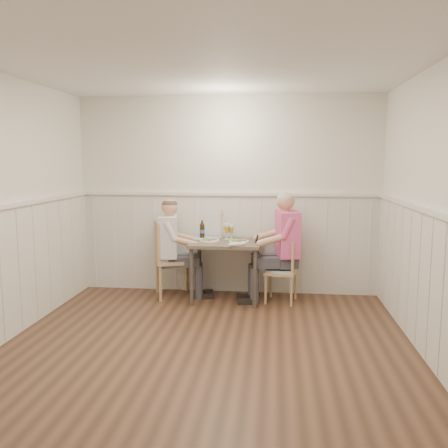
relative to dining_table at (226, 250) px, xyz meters
name	(u,v)px	position (x,y,z in m)	size (l,w,h in m)	color
ground_plane	(203,359)	(-0.01, -1.84, -0.65)	(4.50, 4.50, 0.00)	#412B1C
room_shell	(201,190)	(-0.01, -1.84, 0.87)	(4.04, 4.54, 2.60)	white
wainscot	(213,267)	(-0.01, -1.15, 0.04)	(4.00, 4.49, 1.34)	silver
dining_table	(226,250)	(0.00, 0.00, 0.00)	(0.87, 0.70, 0.75)	#4A4138
chair_right	(285,268)	(0.75, -0.03, -0.22)	(0.44, 0.44, 0.79)	#AA7E5C
chair_left	(169,256)	(-0.74, 0.06, -0.11)	(0.59, 0.59, 0.99)	#AA7E5C
man_in_pink	(284,255)	(0.73, 0.01, -0.06)	(0.70, 0.49, 1.40)	#3F3F47
diner_cream	(171,256)	(-0.71, 0.02, -0.10)	(0.65, 0.46, 1.31)	#3F3F47
plate_man	(238,241)	(0.16, -0.03, 0.12)	(0.25, 0.25, 0.06)	white
plate_diner	(209,240)	(-0.22, -0.01, 0.12)	(0.25, 0.25, 0.06)	white
beer_glass_a	(231,230)	(0.05, 0.19, 0.23)	(0.07, 0.07, 0.19)	silver
beer_glass_b	(227,229)	(-0.01, 0.16, 0.24)	(0.08, 0.08, 0.21)	silver
beer_bottle	(202,230)	(-0.34, 0.24, 0.21)	(0.07, 0.07, 0.23)	black
rolled_napkin	(237,244)	(0.16, -0.31, 0.13)	(0.20, 0.16, 0.05)	white
grass_vase	(221,225)	(-0.10, 0.28, 0.28)	(0.04, 0.04, 0.39)	silver
gingham_mat	(207,238)	(-0.27, 0.22, 0.11)	(0.37, 0.32, 0.01)	#5F77A5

